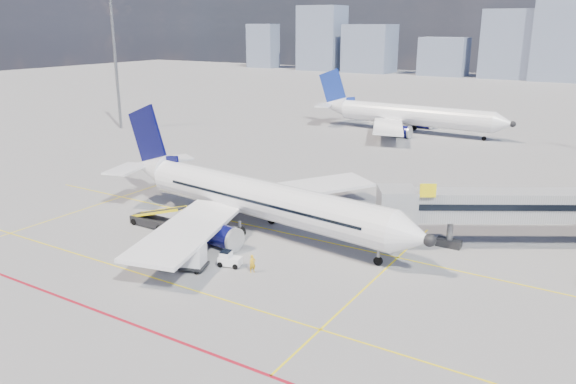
% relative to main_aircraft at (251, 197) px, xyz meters
% --- Properties ---
extents(ground, '(420.00, 420.00, 0.00)m').
position_rel_main_aircraft_xyz_m(ground, '(0.94, -7.36, -3.22)').
color(ground, gray).
rests_on(ground, ground).
extents(apron_markings, '(90.00, 35.12, 0.01)m').
position_rel_main_aircraft_xyz_m(apron_markings, '(0.37, -11.27, -3.22)').
color(apron_markings, yellow).
rests_on(apron_markings, ground).
extents(jet_bridge, '(23.55, 15.78, 6.30)m').
position_rel_main_aircraft_xyz_m(jet_bridge, '(24.45, 9.55, 0.52)').
color(jet_bridge, '#97999F').
rests_on(jet_bridge, ground).
extents(floodlight_mast_nw, '(3.20, 0.61, 25.45)m').
position_rel_main_aircraft_xyz_m(floodlight_mast_nw, '(-54.06, 32.63, 10.36)').
color(floodlight_mast_nw, slate).
rests_on(floodlight_mast_nw, ground).
extents(distant_skyline, '(253.98, 15.50, 31.47)m').
position_rel_main_aircraft_xyz_m(distant_skyline, '(-8.79, 182.64, 9.33)').
color(distant_skyline, slate).
rests_on(distant_skyline, ground).
extents(main_aircraft, '(37.47, 32.57, 11.01)m').
position_rel_main_aircraft_xyz_m(main_aircraft, '(0.00, 0.00, 0.00)').
color(main_aircraft, white).
rests_on(main_aircraft, ground).
extents(second_aircraft, '(38.34, 33.40, 11.17)m').
position_rel_main_aircraft_xyz_m(second_aircraft, '(-5.42, 57.58, 0.00)').
color(second_aircraft, white).
rests_on(second_aircraft, ground).
extents(baggage_tug, '(2.06, 1.52, 1.30)m').
position_rel_main_aircraft_xyz_m(baggage_tug, '(3.59, -8.38, -2.60)').
color(baggage_tug, white).
rests_on(baggage_tug, ground).
extents(cargo_dolly, '(4.51, 3.08, 2.27)m').
position_rel_main_aircraft_xyz_m(cargo_dolly, '(0.60, -10.81, -1.98)').
color(cargo_dolly, black).
rests_on(cargo_dolly, ground).
extents(belt_loader, '(6.69, 1.91, 2.72)m').
position_rel_main_aircraft_xyz_m(belt_loader, '(-8.66, -4.66, -2.52)').
color(belt_loader, black).
rests_on(belt_loader, ground).
extents(ramp_worker, '(0.62, 0.66, 1.52)m').
position_rel_main_aircraft_xyz_m(ramp_worker, '(6.01, -8.40, -2.46)').
color(ramp_worker, gold).
rests_on(ramp_worker, ground).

